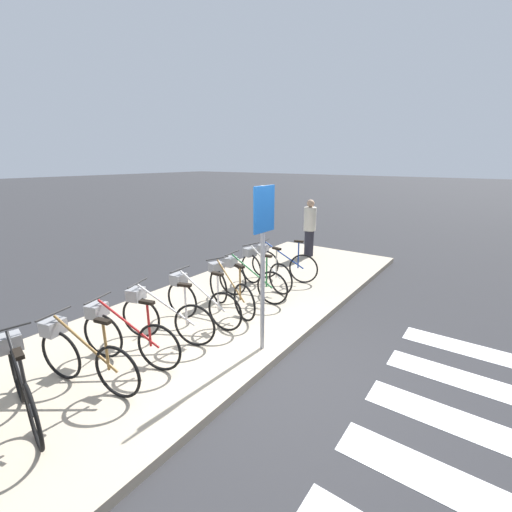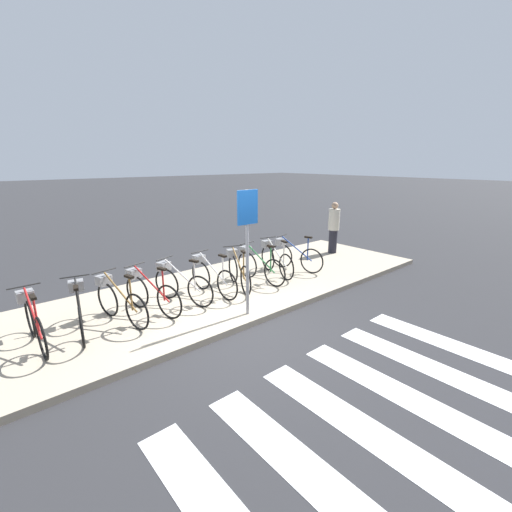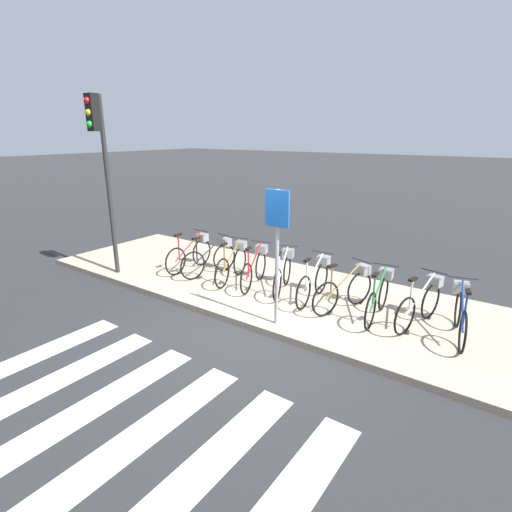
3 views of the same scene
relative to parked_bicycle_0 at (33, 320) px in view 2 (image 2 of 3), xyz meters
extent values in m
plane|color=#2D2D30|center=(2.94, -1.57, -0.55)|extent=(120.00, 120.00, 0.00)
cube|color=#B7A88E|center=(2.94, 0.14, -0.49)|extent=(12.63, 3.42, 0.12)
torus|color=black|center=(0.01, -0.55, -0.10)|extent=(0.05, 0.66, 0.66)
torus|color=black|center=(-0.01, 0.35, -0.10)|extent=(0.05, 0.66, 0.66)
cylinder|color=red|center=(0.00, -0.10, 0.16)|extent=(0.05, 0.91, 0.55)
cylinder|color=red|center=(0.01, -0.42, 0.20)|extent=(0.03, 0.03, 0.59)
cube|color=black|center=(0.01, -0.42, 0.51)|extent=(0.07, 0.20, 0.04)
cylinder|color=#262626|center=(-0.01, 0.35, 0.46)|extent=(0.46, 0.03, 0.02)
cube|color=gray|center=(-0.01, 0.40, 0.27)|extent=(0.24, 0.21, 0.18)
torus|color=black|center=(0.55, -0.53, -0.10)|extent=(0.17, 0.65, 0.66)
torus|color=black|center=(0.73, 0.34, -0.10)|extent=(0.17, 0.65, 0.66)
cylinder|color=black|center=(0.64, -0.09, 0.16)|extent=(0.22, 0.90, 0.55)
cylinder|color=black|center=(0.57, -0.41, 0.20)|extent=(0.04, 0.04, 0.59)
cube|color=black|center=(0.57, -0.41, 0.51)|extent=(0.11, 0.21, 0.04)
cylinder|color=#262626|center=(0.73, 0.34, 0.46)|extent=(0.46, 0.12, 0.02)
cube|color=gray|center=(0.74, 0.39, 0.27)|extent=(0.28, 0.24, 0.18)
torus|color=black|center=(1.41, -0.55, -0.10)|extent=(0.18, 0.65, 0.66)
torus|color=black|center=(1.21, 0.33, -0.10)|extent=(0.18, 0.65, 0.66)
cylinder|color=olive|center=(1.31, -0.11, 0.16)|extent=(0.23, 0.90, 0.55)
cylinder|color=olive|center=(1.39, -0.42, 0.20)|extent=(0.04, 0.04, 0.59)
cube|color=black|center=(1.39, -0.42, 0.51)|extent=(0.11, 0.21, 0.04)
cylinder|color=#262626|center=(1.21, 0.33, 0.46)|extent=(0.45, 0.13, 0.02)
cube|color=gray|center=(1.20, 0.38, 0.27)|extent=(0.28, 0.25, 0.18)
torus|color=black|center=(2.03, -0.51, -0.10)|extent=(0.21, 0.64, 0.66)
torus|color=black|center=(1.78, 0.36, -0.10)|extent=(0.21, 0.64, 0.66)
cylinder|color=red|center=(1.91, -0.08, 0.16)|extent=(0.28, 0.89, 0.55)
cylinder|color=red|center=(1.99, -0.39, 0.20)|extent=(0.04, 0.04, 0.59)
cube|color=black|center=(1.99, -0.39, 0.51)|extent=(0.12, 0.21, 0.04)
cylinder|color=#262626|center=(1.78, 0.36, 0.46)|extent=(0.45, 0.15, 0.02)
cube|color=gray|center=(1.77, 0.40, 0.27)|extent=(0.29, 0.26, 0.18)
torus|color=black|center=(2.73, -0.44, -0.10)|extent=(0.25, 0.63, 0.66)
torus|color=black|center=(2.44, 0.41, -0.10)|extent=(0.25, 0.63, 0.66)
cylinder|color=silver|center=(2.58, -0.01, 0.16)|extent=(0.33, 0.88, 0.55)
cylinder|color=silver|center=(2.69, -0.32, 0.20)|extent=(0.04, 0.04, 0.59)
cube|color=black|center=(2.69, -0.32, 0.51)|extent=(0.13, 0.21, 0.04)
cylinder|color=#262626|center=(2.44, 0.41, 0.46)|extent=(0.44, 0.17, 0.02)
cube|color=gray|center=(2.42, 0.46, 0.27)|extent=(0.29, 0.27, 0.18)
torus|color=black|center=(3.34, -0.49, -0.10)|extent=(0.09, 0.66, 0.66)
torus|color=black|center=(3.26, 0.41, -0.10)|extent=(0.09, 0.66, 0.66)
cylinder|color=silver|center=(3.30, -0.04, 0.16)|extent=(0.11, 0.91, 0.55)
cylinder|color=silver|center=(3.33, -0.36, 0.20)|extent=(0.03, 0.03, 0.59)
cube|color=black|center=(3.33, -0.36, 0.51)|extent=(0.09, 0.21, 0.04)
cylinder|color=#262626|center=(3.26, 0.41, 0.46)|extent=(0.46, 0.06, 0.02)
cube|color=gray|center=(3.26, 0.46, 0.27)|extent=(0.26, 0.22, 0.18)
torus|color=black|center=(3.81, -0.52, -0.10)|extent=(0.25, 0.63, 0.66)
torus|color=black|center=(4.10, 0.33, -0.10)|extent=(0.25, 0.63, 0.66)
cylinder|color=olive|center=(3.95, -0.09, 0.16)|extent=(0.33, 0.87, 0.55)
cylinder|color=olive|center=(3.85, -0.40, 0.20)|extent=(0.04, 0.04, 0.59)
cube|color=black|center=(3.85, -0.40, 0.51)|extent=(0.13, 0.21, 0.04)
cylinder|color=#262626|center=(4.10, 0.33, 0.46)|extent=(0.44, 0.18, 0.02)
cube|color=gray|center=(4.12, 0.38, 0.27)|extent=(0.29, 0.27, 0.18)
torus|color=black|center=(4.64, -0.54, -0.10)|extent=(0.09, 0.66, 0.66)
torus|color=black|center=(4.56, 0.36, -0.10)|extent=(0.09, 0.66, 0.66)
cylinder|color=#267238|center=(4.60, -0.09, 0.16)|extent=(0.11, 0.91, 0.55)
cylinder|color=#267238|center=(4.63, -0.41, 0.20)|extent=(0.03, 0.03, 0.59)
cube|color=black|center=(4.63, -0.41, 0.51)|extent=(0.09, 0.21, 0.04)
cylinder|color=#262626|center=(4.56, 0.36, 0.46)|extent=(0.46, 0.06, 0.02)
cube|color=gray|center=(4.55, 0.41, 0.27)|extent=(0.26, 0.22, 0.18)
torus|color=black|center=(5.16, -0.40, -0.10)|extent=(0.18, 0.65, 0.66)
torus|color=black|center=(5.36, 0.48, -0.10)|extent=(0.18, 0.65, 0.66)
cylinder|color=beige|center=(5.26, 0.04, 0.16)|extent=(0.23, 0.90, 0.55)
cylinder|color=beige|center=(5.19, -0.27, 0.20)|extent=(0.04, 0.04, 0.59)
cube|color=black|center=(5.19, -0.27, 0.51)|extent=(0.11, 0.21, 0.04)
cylinder|color=#262626|center=(5.36, 0.48, 0.46)|extent=(0.45, 0.12, 0.02)
cube|color=gray|center=(5.37, 0.53, 0.27)|extent=(0.28, 0.25, 0.18)
torus|color=black|center=(6.02, -0.45, -0.10)|extent=(0.19, 0.65, 0.66)
torus|color=black|center=(5.81, 0.42, -0.10)|extent=(0.19, 0.65, 0.66)
cylinder|color=navy|center=(5.92, -0.02, 0.16)|extent=(0.25, 0.90, 0.55)
cylinder|color=navy|center=(5.99, -0.33, 0.20)|extent=(0.04, 0.04, 0.59)
cube|color=black|center=(5.99, -0.33, 0.51)|extent=(0.12, 0.21, 0.04)
cylinder|color=#262626|center=(5.81, 0.42, 0.46)|extent=(0.45, 0.13, 0.02)
cube|color=gray|center=(5.80, 0.47, 0.27)|extent=(0.28, 0.25, 0.18)
cylinder|color=#23232D|center=(8.12, 0.49, -0.06)|extent=(0.26, 0.26, 0.73)
cylinder|color=beige|center=(8.12, 0.49, 0.63)|extent=(0.34, 0.34, 0.65)
sphere|color=tan|center=(8.12, 0.49, 1.06)|extent=(0.21, 0.21, 0.21)
cylinder|color=#99999E|center=(3.24, -1.27, 0.73)|extent=(0.06, 0.06, 2.32)
cube|color=#1959B2|center=(3.24, -1.29, 1.60)|extent=(0.44, 0.03, 0.60)
camera|label=1|loc=(-0.40, -3.77, 2.21)|focal=24.00mm
camera|label=2|loc=(-0.50, -5.92, 2.37)|focal=24.00mm
camera|label=3|loc=(6.62, -6.59, 2.75)|focal=28.00mm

